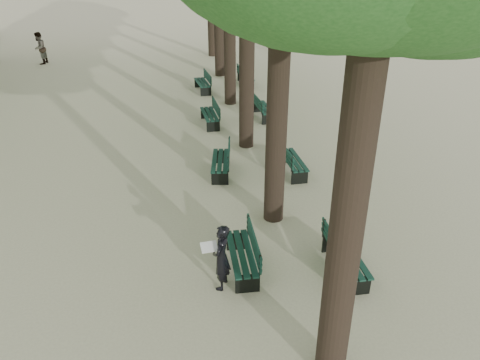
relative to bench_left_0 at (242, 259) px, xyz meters
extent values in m
plane|color=beige|center=(-0.37, -0.92, -0.27)|extent=(120.00, 120.00, 0.00)
cylinder|color=#33261C|center=(1.13, -2.92, 3.48)|extent=(0.52, 0.52, 7.50)
cylinder|color=#33261C|center=(1.13, 2.08, 3.48)|extent=(0.52, 0.52, 7.50)
cylinder|color=#33261C|center=(1.13, 7.08, 3.48)|extent=(0.52, 0.52, 7.50)
cylinder|color=#33261C|center=(1.13, 12.08, 3.48)|extent=(0.52, 0.52, 7.50)
cylinder|color=#33261C|center=(1.13, 17.08, 3.48)|extent=(0.52, 0.52, 7.50)
cube|color=black|center=(-0.02, 0.00, -0.05)|extent=(0.53, 1.80, 0.45)
cube|color=black|center=(-0.02, 0.00, 0.18)|extent=(0.55, 1.80, 0.04)
cube|color=black|center=(0.26, 0.00, 0.45)|extent=(0.05, 1.80, 0.40)
cube|color=black|center=(-0.02, 4.94, -0.05)|extent=(0.75, 1.85, 0.45)
cube|color=black|center=(-0.02, 4.94, 0.18)|extent=(0.77, 1.86, 0.04)
cube|color=black|center=(0.26, 4.90, 0.45)|extent=(0.28, 1.79, 0.40)
cube|color=black|center=(-0.02, 9.41, -0.05)|extent=(0.67, 1.84, 0.45)
cube|color=black|center=(-0.02, 9.41, 0.18)|extent=(0.69, 1.84, 0.04)
cube|color=black|center=(0.26, 9.43, 0.45)|extent=(0.19, 1.80, 0.40)
cube|color=black|center=(-0.02, 14.13, -0.05)|extent=(0.75, 1.85, 0.45)
cube|color=black|center=(-0.02, 14.13, 0.18)|extent=(0.77, 1.86, 0.04)
cube|color=black|center=(0.26, 14.16, 0.45)|extent=(0.28, 1.79, 0.40)
cube|color=black|center=(2.28, -0.38, -0.05)|extent=(0.58, 1.82, 0.45)
cube|color=black|center=(2.28, -0.38, 0.18)|extent=(0.60, 1.82, 0.04)
cube|color=black|center=(2.00, -0.39, 0.45)|extent=(0.10, 1.80, 0.40)
cube|color=black|center=(2.28, 4.69, -0.05)|extent=(0.63, 1.83, 0.45)
cube|color=black|center=(2.28, 4.69, 0.18)|extent=(0.65, 1.83, 0.04)
cube|color=black|center=(2.00, 4.67, 0.45)|extent=(0.15, 1.80, 0.40)
cube|color=black|center=(2.28, 9.93, -0.05)|extent=(0.68, 1.84, 0.45)
cube|color=black|center=(2.28, 9.93, 0.18)|extent=(0.70, 1.84, 0.04)
cube|color=black|center=(2.00, 9.90, 0.45)|extent=(0.20, 1.80, 0.40)
cube|color=black|center=(2.28, 15.00, -0.05)|extent=(0.66, 1.83, 0.45)
cube|color=black|center=(2.28, 15.00, 0.18)|extent=(0.68, 1.84, 0.04)
cube|color=black|center=(2.00, 14.98, 0.45)|extent=(0.18, 1.80, 0.40)
imported|color=black|center=(-0.50, -0.52, 0.49)|extent=(0.51, 0.68, 1.52)
cube|color=white|center=(-0.75, -0.52, 0.78)|extent=(0.37, 0.29, 0.12)
imported|color=#262628|center=(-9.22, 21.19, 0.65)|extent=(0.55, 0.96, 1.85)
imported|color=#262628|center=(5.45, 22.38, 0.55)|extent=(0.98, 0.36, 1.65)
imported|color=#262628|center=(5.20, 24.20, 0.51)|extent=(0.70, 1.05, 1.56)
camera|label=1|loc=(-1.18, -8.41, 6.36)|focal=35.00mm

